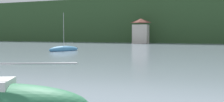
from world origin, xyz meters
The scene contains 3 objects.
wooded_hillside centered at (-6.60, 163.93, 7.38)m, with size 352.00×74.20×31.91m.
shore_building_west centered at (-16.28, 116.30, 4.17)m, with size 5.39×4.47×8.61m.
sailboat_far_5 centered at (-20.46, 72.27, 0.32)m, with size 4.45×6.64×7.87m.
Camera 1 is at (6.41, 27.78, 3.45)m, focal length 41.89 mm.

